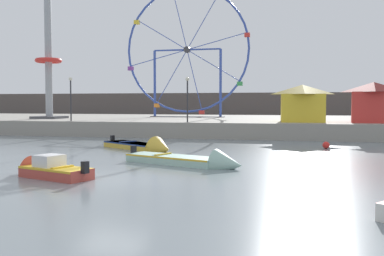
% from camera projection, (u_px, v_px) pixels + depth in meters
% --- Properties ---
extents(ground_plane, '(240.00, 240.00, 0.00)m').
position_uv_depth(ground_plane, '(112.00, 180.00, 17.02)').
color(ground_plane, slate).
extents(quay_promenade, '(110.00, 25.61, 1.29)m').
position_uv_depth(quay_promenade, '(236.00, 124.00, 48.35)').
color(quay_promenade, gray).
rests_on(quay_promenade, ground_plane).
extents(distant_town_skyline, '(140.00, 3.00, 4.40)m').
position_uv_depth(distant_town_skyline, '(256.00, 107.00, 69.14)').
color(distant_town_skyline, '#564C47').
rests_on(distant_town_skyline, ground_plane).
extents(motorboat_seafoam, '(6.14, 3.45, 1.29)m').
position_uv_depth(motorboat_seafoam, '(195.00, 161.00, 20.80)').
color(motorboat_seafoam, '#93BCAD').
rests_on(motorboat_seafoam, ground_plane).
extents(motorboat_faded_red, '(3.92, 2.32, 1.21)m').
position_uv_depth(motorboat_faded_red, '(45.00, 170.00, 17.66)').
color(motorboat_faded_red, '#B24238').
rests_on(motorboat_faded_red, ground_plane).
extents(motorboat_mustard_yellow, '(5.66, 4.49, 1.40)m').
position_uv_depth(motorboat_mustard_yellow, '(146.00, 147.00, 27.81)').
color(motorboat_mustard_yellow, gold).
rests_on(motorboat_mustard_yellow, ground_plane).
extents(ferris_wheel_blue_frame, '(14.00, 1.20, 14.48)m').
position_uv_depth(ferris_wheel_blue_frame, '(187.00, 52.00, 50.75)').
color(ferris_wheel_blue_frame, '#334CA8').
rests_on(ferris_wheel_blue_frame, quay_promenade).
extents(drop_tower_steel_tower, '(2.80, 2.80, 16.11)m').
position_uv_depth(drop_tower_steel_tower, '(48.00, 53.00, 45.94)').
color(drop_tower_steel_tower, '#999EA3').
rests_on(drop_tower_steel_tower, quay_promenade).
extents(carnival_booth_yellow_awning, '(4.03, 4.18, 3.08)m').
position_uv_depth(carnival_booth_yellow_awning, '(302.00, 103.00, 37.96)').
color(carnival_booth_yellow_awning, yellow).
rests_on(carnival_booth_yellow_awning, quay_promenade).
extents(carnival_booth_red_striped, '(3.89, 3.58, 3.23)m').
position_uv_depth(carnival_booth_red_striped, '(374.00, 102.00, 36.39)').
color(carnival_booth_red_striped, red).
rests_on(carnival_booth_red_striped, quay_promenade).
extents(promenade_lamp_near, '(0.32, 0.32, 3.83)m').
position_uv_depth(promenade_lamp_near, '(71.00, 92.00, 39.92)').
color(promenade_lamp_near, '#2D2D33').
rests_on(promenade_lamp_near, quay_promenade).
extents(promenade_lamp_far, '(0.32, 0.32, 3.68)m').
position_uv_depth(promenade_lamp_far, '(187.00, 92.00, 37.16)').
color(promenade_lamp_far, '#2D2D33').
rests_on(promenade_lamp_far, quay_promenade).
extents(mooring_buoy_orange, '(0.44, 0.44, 0.44)m').
position_uv_depth(mooring_buoy_orange, '(326.00, 145.00, 28.62)').
color(mooring_buoy_orange, red).
rests_on(mooring_buoy_orange, ground_plane).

